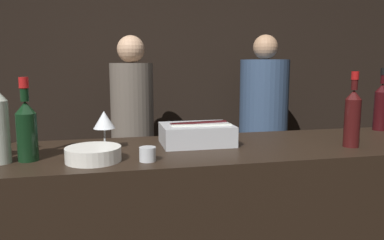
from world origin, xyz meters
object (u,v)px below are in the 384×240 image
object	(u,v)px
bowl_white	(93,154)
red_wine_bottle_black_foil	(381,105)
person_blond_tee	(263,124)
red_wine_bottle_tall	(353,116)
person_in_hoodie	(133,130)
wine_glass	(104,121)
red_wine_bottle_burgundy	(27,127)
ice_bin_with_bottles	(197,133)
candle_votive	(148,154)

from	to	relation	value
bowl_white	red_wine_bottle_black_foil	size ratio (longest dim) A/B	0.61
person_blond_tee	red_wine_bottle_black_foil	bearing A→B (deg)	12.41
red_wine_bottle_tall	red_wine_bottle_black_foil	distance (m)	0.54
red_wine_bottle_black_foil	person_blond_tee	world-z (taller)	person_blond_tee
red_wine_bottle_tall	person_in_hoodie	bearing A→B (deg)	120.43
bowl_white	red_wine_bottle_tall	xyz separation A→B (m)	(1.12, 0.01, 0.11)
bowl_white	red_wine_bottle_tall	world-z (taller)	red_wine_bottle_tall
wine_glass	person_in_hoodie	world-z (taller)	person_in_hoodie
bowl_white	red_wine_bottle_burgundy	xyz separation A→B (m)	(-0.24, 0.06, 0.10)
red_wine_bottle_burgundy	red_wine_bottle_black_foil	size ratio (longest dim) A/B	0.92
ice_bin_with_bottles	red_wine_bottle_black_foil	xyz separation A→B (m)	(1.08, 0.14, 0.09)
ice_bin_with_bottles	wine_glass	size ratio (longest dim) A/B	1.92
red_wine_bottle_burgundy	red_wine_bottle_black_foil	bearing A→B (deg)	9.07
bowl_white	wine_glass	world-z (taller)	wine_glass
red_wine_bottle_burgundy	wine_glass	bearing A→B (deg)	24.76
wine_glass	ice_bin_with_bottles	bearing A→B (deg)	2.15
person_blond_tee	wine_glass	bearing A→B (deg)	-39.07
wine_glass	red_wine_bottle_burgundy	size ratio (longest dim) A/B	0.53
candle_votive	red_wine_bottle_burgundy	size ratio (longest dim) A/B	0.20
red_wine_bottle_black_foil	person_blond_tee	size ratio (longest dim) A/B	0.20
ice_bin_with_bottles	red_wine_bottle_tall	size ratio (longest dim) A/B	0.96
bowl_white	red_wine_bottle_burgundy	distance (m)	0.27
ice_bin_with_bottles	bowl_white	world-z (taller)	ice_bin_with_bottles
wine_glass	red_wine_bottle_tall	xyz separation A→B (m)	(1.08, -0.18, 0.02)
red_wine_bottle_tall	red_wine_bottle_black_foil	world-z (taller)	red_wine_bottle_black_foil
red_wine_bottle_burgundy	person_in_hoodie	distance (m)	1.54
person_in_hoodie	candle_votive	bearing A→B (deg)	176.28
bowl_white	red_wine_bottle_tall	size ratio (longest dim) A/B	0.63
red_wine_bottle_black_foil	red_wine_bottle_burgundy	bearing A→B (deg)	-170.93
candle_votive	person_blond_tee	xyz separation A→B (m)	(1.17, 1.62, -0.18)
wine_glass	person_blond_tee	bearing A→B (deg)	46.05
candle_votive	red_wine_bottle_burgundy	xyz separation A→B (m)	(-0.45, 0.11, 0.10)
wine_glass	red_wine_bottle_black_foil	xyz separation A→B (m)	(1.50, 0.15, 0.02)
candle_votive	person_blond_tee	world-z (taller)	person_blond_tee
ice_bin_with_bottles	person_in_hoodie	size ratio (longest dim) A/B	0.19
red_wine_bottle_black_foil	person_in_hoodie	world-z (taller)	person_in_hoodie
red_wine_bottle_burgundy	red_wine_bottle_tall	size ratio (longest dim) A/B	0.95
bowl_white	red_wine_bottle_black_foil	distance (m)	1.58
red_wine_bottle_burgundy	red_wine_bottle_black_foil	xyz separation A→B (m)	(1.78, 0.28, 0.01)
wine_glass	person_in_hoodie	size ratio (longest dim) A/B	0.10
ice_bin_with_bottles	bowl_white	size ratio (longest dim) A/B	1.53
person_in_hoodie	red_wine_bottle_burgundy	bearing A→B (deg)	159.12
red_wine_bottle_tall	person_blond_tee	size ratio (longest dim) A/B	0.20
ice_bin_with_bottles	red_wine_bottle_tall	bearing A→B (deg)	-16.90
bowl_white	candle_votive	xyz separation A→B (m)	(0.20, -0.05, -0.00)
bowl_white	red_wine_bottle_burgundy	bearing A→B (deg)	165.64
red_wine_bottle_black_foil	person_in_hoodie	bearing A→B (deg)	138.37
bowl_white	person_in_hoodie	xyz separation A→B (m)	(0.24, 1.50, -0.18)
wine_glass	bowl_white	bearing A→B (deg)	-102.07
ice_bin_with_bottles	person_in_hoodie	distance (m)	1.33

